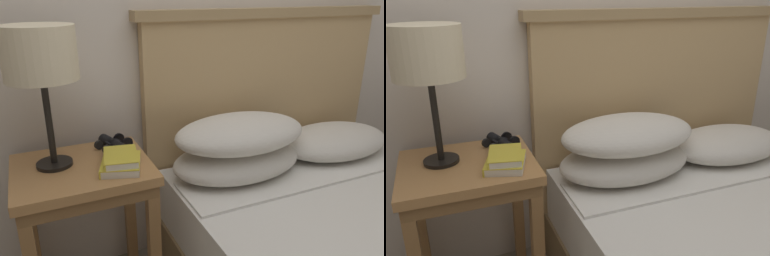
{
  "view_description": "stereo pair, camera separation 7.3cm",
  "coord_description": "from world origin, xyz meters",
  "views": [
    {
      "loc": [
        -0.72,
        -0.7,
        1.26
      ],
      "look_at": [
        -0.15,
        0.56,
        0.75
      ],
      "focal_mm": 35.0,
      "sensor_mm": 36.0,
      "label": 1
    },
    {
      "loc": [
        -0.65,
        -0.73,
        1.26
      ],
      "look_at": [
        -0.15,
        0.56,
        0.75
      ],
      "focal_mm": 35.0,
      "sensor_mm": 36.0,
      "label": 2
    }
  ],
  "objects": [
    {
      "name": "nightstand",
      "position": [
        -0.58,
        0.61,
        0.54
      ],
      "size": [
        0.5,
        0.43,
        0.65
      ],
      "color": "#AD7A47",
      "rests_on": "ground_plane"
    },
    {
      "name": "table_lamp",
      "position": [
        -0.67,
        0.65,
        1.05
      ],
      "size": [
        0.25,
        0.25,
        0.51
      ],
      "color": "black",
      "rests_on": "nightstand"
    },
    {
      "name": "binoculars_pair",
      "position": [
        -0.43,
        0.72,
        0.67
      ],
      "size": [
        0.15,
        0.16,
        0.05
      ],
      "color": "black",
      "rests_on": "nightstand"
    },
    {
      "name": "book_stacked_on_top",
      "position": [
        -0.45,
        0.53,
        0.69
      ],
      "size": [
        0.15,
        0.19,
        0.03
      ],
      "color": "silver",
      "rests_on": "book_on_nightstand"
    },
    {
      "name": "book_on_nightstand",
      "position": [
        -0.45,
        0.53,
        0.67
      ],
      "size": [
        0.19,
        0.21,
        0.03
      ],
      "color": "silver",
      "rests_on": "nightstand"
    }
  ]
}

